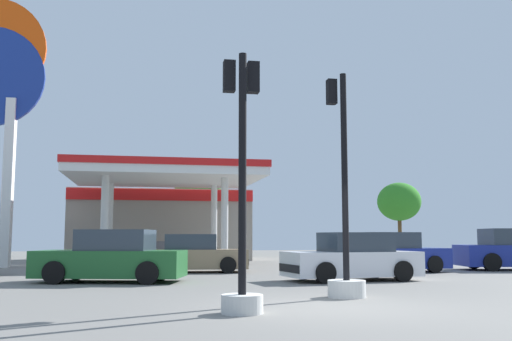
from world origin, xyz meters
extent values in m
plane|color=slate|center=(0.00, 0.00, 0.00)|extent=(90.00, 90.00, 0.00)
cube|color=gray|center=(-2.53, 23.72, 1.94)|extent=(9.85, 5.87, 3.88)
cube|color=red|center=(-2.53, 20.73, 3.53)|extent=(9.85, 0.12, 0.60)
cube|color=white|center=(-2.53, 16.90, 4.09)|extent=(8.59, 7.17, 0.35)
cube|color=red|center=(-2.53, 16.90, 4.41)|extent=(8.69, 7.27, 0.30)
cylinder|color=silver|center=(-5.10, 14.93, 1.96)|extent=(0.32, 0.32, 3.91)
cylinder|color=silver|center=(0.05, 14.93, 1.96)|extent=(0.32, 0.32, 3.91)
cylinder|color=silver|center=(-5.10, 18.87, 1.96)|extent=(0.32, 0.32, 3.91)
cylinder|color=silver|center=(0.05, 18.87, 1.96)|extent=(0.32, 0.32, 3.91)
cube|color=#4C4C51|center=(-2.53, 16.90, 0.55)|extent=(0.90, 0.60, 1.10)
cube|color=white|center=(-9.27, 16.07, 3.67)|extent=(0.40, 0.56, 7.35)
cylinder|color=black|center=(6.77, 10.81, 0.31)|extent=(0.64, 0.28, 0.62)
cylinder|color=black|center=(6.95, 9.14, 0.31)|extent=(0.64, 0.28, 0.62)
cylinder|color=black|center=(4.25, 10.54, 0.31)|extent=(0.64, 0.28, 0.62)
cylinder|color=black|center=(4.42, 8.87, 0.31)|extent=(0.64, 0.28, 0.62)
cube|color=navy|center=(5.60, 9.84, 0.52)|extent=(4.25, 2.13, 0.74)
cube|color=#2D3842|center=(5.45, 9.83, 1.16)|extent=(2.10, 1.72, 0.62)
cube|color=black|center=(7.59, 10.05, 0.41)|extent=(0.29, 1.63, 0.23)
cylinder|color=black|center=(9.92, 11.46, 0.35)|extent=(0.72, 0.36, 0.69)
cylinder|color=black|center=(9.58, 9.64, 0.35)|extent=(0.72, 0.36, 0.69)
cube|color=#2D3842|center=(10.97, 10.32, 1.28)|extent=(2.43, 2.05, 0.69)
cylinder|color=black|center=(-0.31, 11.91, 0.30)|extent=(0.61, 0.25, 0.59)
cylinder|color=black|center=(-0.45, 10.32, 0.30)|extent=(0.61, 0.25, 0.59)
cylinder|color=black|center=(-2.71, 12.12, 0.30)|extent=(0.61, 0.25, 0.59)
cylinder|color=black|center=(-2.85, 10.53, 0.30)|extent=(0.61, 0.25, 0.59)
cube|color=#8C7556|center=(-1.58, 11.22, 0.49)|extent=(4.02, 1.96, 0.70)
cube|color=#2D3842|center=(-1.72, 11.23, 1.10)|extent=(1.97, 1.60, 0.59)
cube|color=black|center=(0.32, 11.05, 0.39)|extent=(0.25, 1.55, 0.22)
cylinder|color=black|center=(1.55, 5.21, 0.30)|extent=(0.63, 0.28, 0.61)
cylinder|color=black|center=(1.36, 6.83, 0.30)|extent=(0.63, 0.28, 0.61)
cylinder|color=black|center=(4.01, 5.51, 0.30)|extent=(0.63, 0.28, 0.61)
cylinder|color=black|center=(3.81, 7.13, 0.30)|extent=(0.63, 0.28, 0.61)
cube|color=silver|center=(2.68, 6.17, 0.50)|extent=(4.16, 2.14, 0.72)
cube|color=#2D3842|center=(2.83, 6.19, 1.13)|extent=(2.06, 1.70, 0.61)
cube|color=black|center=(0.74, 5.93, 0.40)|extent=(0.30, 1.59, 0.23)
cylinder|color=black|center=(-5.85, 6.46, 0.32)|extent=(0.68, 0.37, 0.64)
cylinder|color=black|center=(-5.43, 8.13, 0.32)|extent=(0.68, 0.37, 0.64)
cylinder|color=black|center=(-3.32, 5.82, 0.32)|extent=(0.68, 0.37, 0.64)
cylinder|color=black|center=(-2.90, 7.49, 0.32)|extent=(0.68, 0.37, 0.64)
cube|color=#1E5928|center=(-4.37, 6.98, 0.53)|extent=(4.51, 2.74, 0.76)
cube|color=#2D3842|center=(-4.23, 6.94, 1.19)|extent=(2.32, 2.00, 0.64)
cube|color=black|center=(-6.37, 7.48, 0.42)|extent=(0.53, 1.65, 0.24)
cylinder|color=silver|center=(-1.77, -0.56, 0.16)|extent=(0.72, 0.72, 0.32)
cylinder|color=black|center=(-1.77, -0.56, 2.45)|extent=(0.14, 0.14, 4.25)
cube|color=black|center=(-1.99, -0.40, 4.19)|extent=(0.21, 0.20, 0.57)
sphere|color=red|center=(-1.99, -0.28, 4.37)|extent=(0.15, 0.15, 0.15)
sphere|color=#D89E0C|center=(-1.99, -0.28, 4.19)|extent=(0.15, 0.15, 0.15)
sphere|color=green|center=(-1.99, -0.28, 4.01)|extent=(0.15, 0.15, 0.15)
cube|color=black|center=(-1.55, -0.40, 4.19)|extent=(0.21, 0.20, 0.57)
sphere|color=red|center=(-1.55, -0.28, 4.37)|extent=(0.15, 0.15, 0.15)
sphere|color=#D89E0C|center=(-1.55, -0.28, 4.19)|extent=(0.15, 0.15, 0.15)
sphere|color=green|center=(-1.55, -0.28, 4.01)|extent=(0.15, 0.15, 0.15)
cylinder|color=silver|center=(0.90, 1.64, 0.18)|extent=(0.82, 0.82, 0.37)
cylinder|color=black|center=(0.90, 1.64, 2.66)|extent=(0.14, 0.14, 4.60)
cube|color=black|center=(0.68, 1.80, 4.58)|extent=(0.21, 0.20, 0.57)
sphere|color=red|center=(0.68, 1.92, 4.76)|extent=(0.15, 0.15, 0.15)
sphere|color=#D89E0C|center=(0.68, 1.92, 4.58)|extent=(0.15, 0.15, 0.15)
sphere|color=green|center=(0.68, 1.92, 4.40)|extent=(0.15, 0.15, 0.15)
cylinder|color=brown|center=(0.18, 29.40, 1.85)|extent=(0.24, 0.24, 3.70)
ellipsoid|color=#327231|center=(0.18, 29.40, 4.94)|extent=(3.30, 3.30, 3.21)
cylinder|color=brown|center=(14.96, 29.26, 1.34)|extent=(0.28, 0.28, 2.68)
ellipsoid|color=#308324|center=(14.96, 29.26, 3.87)|extent=(3.18, 3.18, 2.80)
camera|label=1|loc=(-3.45, -10.50, 1.31)|focal=40.64mm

